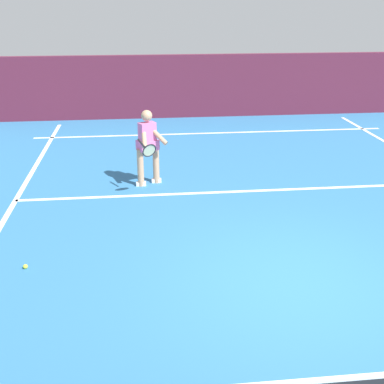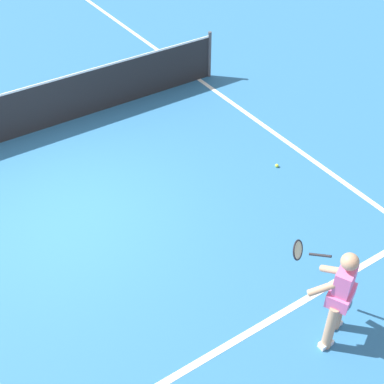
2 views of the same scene
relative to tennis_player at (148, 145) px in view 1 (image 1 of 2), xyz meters
name	(u,v)px [view 1 (image 1 of 2)]	position (x,y,z in m)	size (l,w,h in m)	color
ground_plane	(301,284)	(-1.92, 4.07, -0.85)	(27.50, 27.50, 0.00)	teal
court_back_wall	(203,86)	(-1.92, -6.20, 0.14)	(13.97, 0.24, 1.97)	#561E33
baseline_marking	(212,133)	(-1.92, -4.00, -0.84)	(9.97, 0.10, 0.01)	white
service_line_marking	(246,191)	(-1.92, 0.60, -0.84)	(8.97, 0.10, 0.01)	white
tennis_player	(148,145)	(0.00, 0.00, 0.00)	(0.68, 1.13, 1.55)	tan
tennis_ball_near	(25,266)	(1.86, 3.24, -0.81)	(0.07, 0.07, 0.07)	#D1E533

